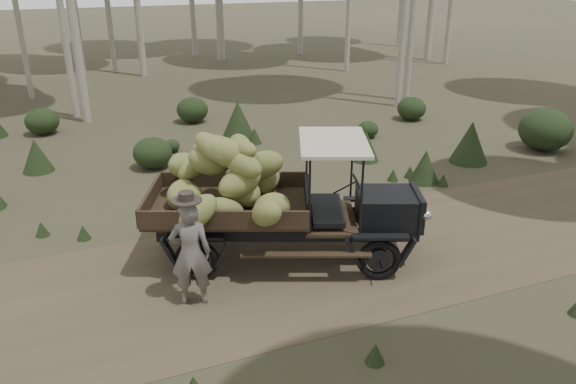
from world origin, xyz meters
name	(u,v)px	position (x,y,z in m)	size (l,w,h in m)	color
ground	(225,281)	(0.00, 0.00, 0.00)	(120.00, 120.00, 0.00)	#473D2B
dirt_track	(225,281)	(0.00, 0.00, 0.00)	(70.00, 4.00, 0.01)	brown
banana_truck	(256,188)	(0.77, 0.58, 1.35)	(4.97, 3.20, 2.40)	black
farmer	(190,252)	(-0.62, -0.41, 0.88)	(0.71, 0.56, 1.87)	#625F59
undergrowth	(159,267)	(-1.06, -0.06, 0.53)	(22.61, 22.82, 1.35)	#233319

